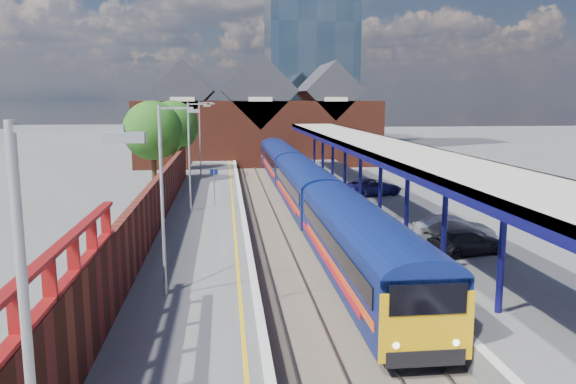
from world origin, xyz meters
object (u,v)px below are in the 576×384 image
lamp_post_d (201,135)px  parked_car_silver (454,229)px  lamp_post_a (43,379)px  lamp_post_c (191,150)px  platform_sign (214,181)px  parked_car_blue (373,187)px  parked_car_dark (466,242)px  train (292,171)px  lamp_post_b (166,189)px

lamp_post_d → parked_car_silver: size_ratio=1.77×
lamp_post_a → lamp_post_c: same height
lamp_post_c → platform_sign: bearing=55.7°
lamp_post_d → parked_car_blue: size_ratio=1.58×
lamp_post_a → parked_car_dark: lamp_post_a is taller
parked_car_blue → parked_car_silver: bearing=168.1°
lamp_post_d → lamp_post_a: bearing=-90.0°
train → parked_car_silver: size_ratio=16.64×
lamp_post_d → platform_sign: lamp_post_d is taller
parked_car_dark → parked_car_blue: bearing=-14.0°
platform_sign → lamp_post_a: bearing=-92.4°
train → lamp_post_d: lamp_post_d is taller
lamp_post_a → parked_car_blue: size_ratio=1.58×
lamp_post_c → platform_sign: size_ratio=2.80×
parked_car_silver → parked_car_dark: parked_car_silver is taller
train → parked_car_dark: train is taller
lamp_post_b → train: bearing=73.9°
lamp_post_c → platform_sign: lamp_post_c is taller
parked_car_silver → parked_car_blue: 14.33m
train → lamp_post_d: bearing=148.9°
lamp_post_a → lamp_post_c: size_ratio=1.00×
lamp_post_c → parked_car_silver: size_ratio=1.77×
platform_sign → parked_car_blue: bearing=12.9°
parked_car_blue → lamp_post_a: bearing=145.6°
lamp_post_b → platform_sign: (1.36, 18.00, -2.30)m
parked_car_silver → lamp_post_c: bearing=59.3°
train → lamp_post_c: bearing=-124.9°
lamp_post_c → parked_car_blue: size_ratio=1.58×
lamp_post_b → parked_car_blue: lamp_post_b is taller
parked_car_blue → parked_car_dark: bearing=166.8°
lamp_post_d → parked_car_dark: size_ratio=1.79×
parked_car_dark → parked_car_blue: size_ratio=0.88×
train → lamp_post_b: size_ratio=9.41×
lamp_post_c → parked_car_blue: (13.27, 4.73, -3.37)m
platform_sign → parked_car_silver: (12.32, -11.59, -1.04)m
lamp_post_b → platform_sign: bearing=85.7°
platform_sign → lamp_post_d: bearing=95.6°
train → parked_car_dark: (5.51, -23.08, -0.55)m
lamp_post_d → platform_sign: size_ratio=2.80×
lamp_post_d → parked_car_dark: 31.06m
lamp_post_a → lamp_post_c: 30.00m
platform_sign → parked_car_blue: 12.26m
lamp_post_a → lamp_post_b: same height
lamp_post_c → parked_car_silver: bearing=-35.0°
lamp_post_b → platform_sign: lamp_post_b is taller
lamp_post_c → parked_car_dark: (13.36, -11.83, -3.43)m
train → platform_sign: size_ratio=26.36×
lamp_post_c → parked_car_blue: bearing=19.6°
lamp_post_b → platform_sign: size_ratio=2.80×
lamp_post_b → lamp_post_c: 16.00m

